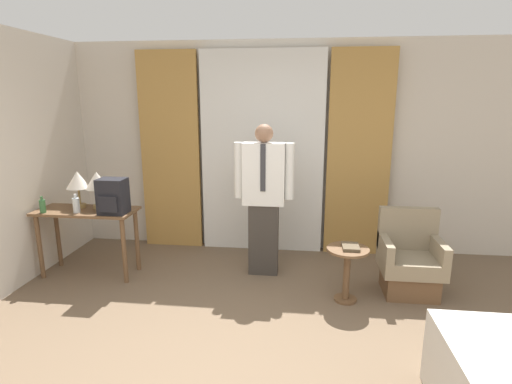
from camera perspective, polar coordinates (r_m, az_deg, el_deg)
name	(u,v)px	position (r m, az deg, el deg)	size (l,w,h in m)	color
wall_back	(263,148)	(5.27, 1.02, 6.31)	(10.00, 0.06, 2.70)	beige
curtain_sheer_center	(262,154)	(5.15, 0.87, 5.47)	(1.57, 0.06, 2.58)	white
curtain_drape_left	(170,152)	(5.41, -12.13, 5.56)	(0.78, 0.06, 2.58)	#B28442
curtain_drape_right	(359,155)	(5.17, 14.47, 5.08)	(0.78, 0.06, 2.58)	#B28442
desk	(87,222)	(4.90, -22.97, -3.93)	(1.11, 0.46, 0.77)	brown
table_lamp_left	(78,181)	(4.92, -24.11, 1.42)	(0.25, 0.25, 0.42)	#9E7F47
table_lamp_right	(97,182)	(4.81, -21.77, 1.38)	(0.25, 0.25, 0.42)	#9E7F47
bottle_near_edge	(76,205)	(4.77, -24.30, -1.70)	(0.07, 0.07, 0.21)	silver
bottle_by_lamp	(43,206)	(4.93, -28.20, -1.76)	(0.06, 0.06, 0.18)	#336638
backpack	(113,196)	(4.56, -19.79, -0.60)	(0.29, 0.25, 0.38)	black
person	(264,195)	(4.46, 1.12, -0.45)	(0.67, 0.22, 1.72)	#38332D
armchair	(409,263)	(4.50, 21.07, -9.39)	(0.61, 0.54, 0.87)	brown
side_table	(347,265)	(4.11, 12.88, -10.18)	(0.41, 0.41, 0.56)	brown
book	(351,247)	(4.05, 13.36, -7.62)	(0.16, 0.21, 0.03)	brown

